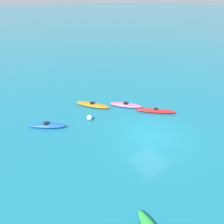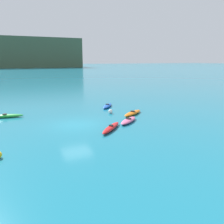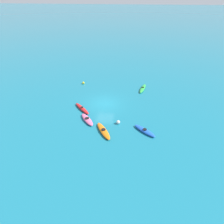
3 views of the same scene
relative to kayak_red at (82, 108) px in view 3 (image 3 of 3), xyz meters
The scene contains 8 objects.
ground_plane 3.29m from the kayak_red, 128.86° to the left, with size 600.00×600.00×0.00m, color #19728C.
kayak_red is the anchor object (origin of this frame).
kayak_orange 5.51m from the kayak_red, 42.80° to the left, with size 3.04×2.40×0.37m.
kayak_pink 2.65m from the kayak_red, 31.00° to the left, with size 2.64×2.39×0.37m.
kayak_blue 8.79m from the kayak_red, 68.47° to the left, with size 2.29×2.65×0.37m.
kayak_green 10.66m from the kayak_red, 134.51° to the left, with size 3.35×1.23×0.37m.
buoy_white 5.57m from the kayak_red, 66.35° to the left, with size 0.43×0.43×0.43m, color white.
buoy_yellow 8.17m from the kayak_red, 163.58° to the right, with size 0.38×0.38×0.38m, color yellow.
Camera 3 is at (21.21, 4.81, 12.68)m, focal length 29.13 mm.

